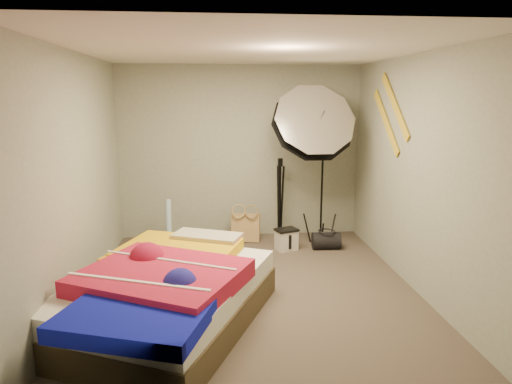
{
  "coord_description": "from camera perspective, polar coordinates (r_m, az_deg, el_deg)",
  "views": [
    {
      "loc": [
        -0.39,
        -4.63,
        2.06
      ],
      "look_at": [
        0.1,
        0.6,
        0.95
      ],
      "focal_mm": 32.0,
      "sensor_mm": 36.0,
      "label": 1
    }
  ],
  "objects": [
    {
      "name": "photo_umbrella",
      "position": [
        6.14,
        7.07,
        8.26
      ],
      "size": [
        1.35,
        0.99,
        2.34
      ],
      "color": "black",
      "rests_on": "floor"
    },
    {
      "name": "tote_bag",
      "position": [
        6.59,
        -1.3,
        -4.45
      ],
      "size": [
        0.43,
        0.25,
        0.42
      ],
      "primitive_type": "cube",
      "rotation": [
        -0.14,
        0.0,
        -0.2
      ],
      "color": "tan",
      "rests_on": "floor"
    },
    {
      "name": "duffel_bag",
      "position": [
        6.36,
        8.77,
        -6.03
      ],
      "size": [
        0.39,
        0.25,
        0.23
      ],
      "primitive_type": "cylinder",
      "rotation": [
        0.0,
        1.57,
        -0.06
      ],
      "color": "black",
      "rests_on": "floor"
    },
    {
      "name": "wall_left",
      "position": [
        4.9,
        -21.4,
        1.58
      ],
      "size": [
        0.0,
        4.0,
        4.0
      ],
      "primitive_type": "plane",
      "rotation": [
        1.57,
        0.0,
        1.57
      ],
      "color": "#989F91",
      "rests_on": "floor"
    },
    {
      "name": "camera_tripod",
      "position": [
        6.56,
        3.0,
        -0.19
      ],
      "size": [
        0.07,
        0.07,
        1.2
      ],
      "color": "black",
      "rests_on": "floor"
    },
    {
      "name": "wall_front",
      "position": [
        2.78,
        2.96,
        -4.98
      ],
      "size": [
        3.5,
        0.0,
        3.5
      ],
      "primitive_type": "plane",
      "rotation": [
        -1.57,
        0.0,
        0.0
      ],
      "color": "#989F91",
      "rests_on": "floor"
    },
    {
      "name": "wall_back",
      "position": [
        6.69,
        -1.98,
        4.96
      ],
      "size": [
        3.5,
        0.0,
        3.5
      ],
      "primitive_type": "plane",
      "rotation": [
        1.57,
        0.0,
        0.0
      ],
      "color": "#989F91",
      "rests_on": "floor"
    },
    {
      "name": "camera_case",
      "position": [
        6.26,
        3.81,
        -6.01
      ],
      "size": [
        0.32,
        0.28,
        0.27
      ],
      "primitive_type": "cube",
      "rotation": [
        0.0,
        0.0,
        0.37
      ],
      "color": "beige",
      "rests_on": "floor"
    },
    {
      "name": "wall_stripe_lower",
      "position": [
        5.89,
        15.94,
        8.45
      ],
      "size": [
        0.02,
        0.91,
        0.78
      ],
      "primitive_type": "cube",
      "rotation": [
        0.7,
        0.0,
        0.0
      ],
      "color": "gold",
      "rests_on": "wall_right"
    },
    {
      "name": "floor",
      "position": [
        5.08,
        -0.5,
        -11.97
      ],
      "size": [
        4.0,
        4.0,
        0.0
      ],
      "primitive_type": "plane",
      "color": "brown",
      "rests_on": "ground"
    },
    {
      "name": "ceiling",
      "position": [
        4.67,
        -0.56,
        17.33
      ],
      "size": [
        4.0,
        4.0,
        0.0
      ],
      "primitive_type": "plane",
      "rotation": [
        3.14,
        0.0,
        0.0
      ],
      "color": "silver",
      "rests_on": "wall_back"
    },
    {
      "name": "wall_stripe_upper",
      "position": [
        5.65,
        16.98,
        10.3
      ],
      "size": [
        0.02,
        0.91,
        0.78
      ],
      "primitive_type": "cube",
      "rotation": [
        0.7,
        0.0,
        0.0
      ],
      "color": "gold",
      "rests_on": "wall_right"
    },
    {
      "name": "wrapping_roll",
      "position": [
        6.37,
        -10.87,
        -3.95
      ],
      "size": [
        0.08,
        0.2,
        0.69
      ],
      "primitive_type": "cylinder",
      "rotation": [
        -0.17,
        0.0,
        0.01
      ],
      "color": "#5A9BCA",
      "rests_on": "floor"
    },
    {
      "name": "wall_right",
      "position": [
        5.17,
        19.21,
        2.24
      ],
      "size": [
        0.0,
        4.0,
        4.0
      ],
      "primitive_type": "plane",
      "rotation": [
        1.57,
        0.0,
        -1.57
      ],
      "color": "#989F91",
      "rests_on": "floor"
    },
    {
      "name": "bed",
      "position": [
        4.31,
        -11.08,
        -12.32
      ],
      "size": [
        2.16,
        2.58,
        0.61
      ],
      "color": "#4C3F2A",
      "rests_on": "floor"
    }
  ]
}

